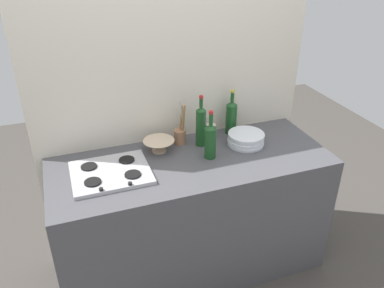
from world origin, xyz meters
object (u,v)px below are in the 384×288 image
(wine_bottle_mid_left, at_px, (231,117))
(wine_bottle_mid_right, at_px, (211,140))
(stovetop_hob, at_px, (111,173))
(plate_stack, at_px, (246,139))
(utensil_crock, at_px, (181,134))
(condiment_jar_front, at_px, (211,130))
(wine_bottle_leftmost, at_px, (201,126))
(mixing_bowl, at_px, (159,145))

(wine_bottle_mid_left, bearing_deg, wine_bottle_mid_right, -134.95)
(wine_bottle_mid_right, bearing_deg, stovetop_hob, 178.79)
(stovetop_hob, distance_m, wine_bottle_mid_right, 0.65)
(stovetop_hob, distance_m, plate_stack, 0.93)
(stovetop_hob, height_order, plate_stack, plate_stack)
(utensil_crock, height_order, condiment_jar_front, utensil_crock)
(wine_bottle_leftmost, distance_m, wine_bottle_mid_right, 0.18)
(plate_stack, distance_m, wine_bottle_leftmost, 0.32)
(stovetop_hob, relative_size, condiment_jar_front, 5.37)
(wine_bottle_leftmost, xyz_separation_m, condiment_jar_front, (0.12, 0.10, -0.10))
(mixing_bowl, distance_m, utensil_crock, 0.18)
(wine_bottle_mid_right, bearing_deg, mixing_bowl, 146.76)
(wine_bottle_leftmost, bearing_deg, mixing_bowl, 177.84)
(utensil_crock, xyz_separation_m, condiment_jar_front, (0.24, 0.04, -0.03))
(wine_bottle_mid_right, height_order, mixing_bowl, wine_bottle_mid_right)
(mixing_bowl, bearing_deg, stovetop_hob, -153.32)
(plate_stack, relative_size, wine_bottle_mid_left, 0.76)
(stovetop_hob, relative_size, mixing_bowl, 2.23)
(wine_bottle_mid_right, xyz_separation_m, condiment_jar_front, (0.12, 0.28, -0.08))
(wine_bottle_leftmost, height_order, mixing_bowl, wine_bottle_leftmost)
(utensil_crock, bearing_deg, mixing_bowl, -161.67)
(stovetop_hob, distance_m, wine_bottle_mid_left, 0.95)
(wine_bottle_leftmost, xyz_separation_m, wine_bottle_mid_left, (0.27, 0.09, -0.02))
(wine_bottle_mid_left, bearing_deg, wine_bottle_leftmost, -161.29)
(wine_bottle_mid_left, relative_size, wine_bottle_mid_right, 1.02)
(plate_stack, bearing_deg, wine_bottle_mid_left, 97.37)
(wine_bottle_mid_left, xyz_separation_m, wine_bottle_mid_right, (-0.27, -0.27, -0.00))
(wine_bottle_mid_right, bearing_deg, condiment_jar_front, 66.92)
(wine_bottle_mid_right, bearing_deg, wine_bottle_leftmost, 89.40)
(condiment_jar_front, bearing_deg, wine_bottle_leftmost, -138.71)
(stovetop_hob, distance_m, utensil_crock, 0.57)
(stovetop_hob, distance_m, condiment_jar_front, 0.80)
(utensil_crock, bearing_deg, plate_stack, -22.54)
(plate_stack, bearing_deg, utensil_crock, 157.46)
(stovetop_hob, relative_size, utensil_crock, 1.48)
(utensil_crock, bearing_deg, condiment_jar_front, 8.63)
(plate_stack, xyz_separation_m, utensil_crock, (-0.41, 0.17, 0.03))
(stovetop_hob, bearing_deg, wine_bottle_leftmost, 14.43)
(mixing_bowl, bearing_deg, plate_stack, -10.99)
(stovetop_hob, relative_size, plate_stack, 1.85)
(wine_bottle_leftmost, height_order, wine_bottle_mid_left, wine_bottle_leftmost)
(wine_bottle_mid_left, relative_size, mixing_bowl, 1.59)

